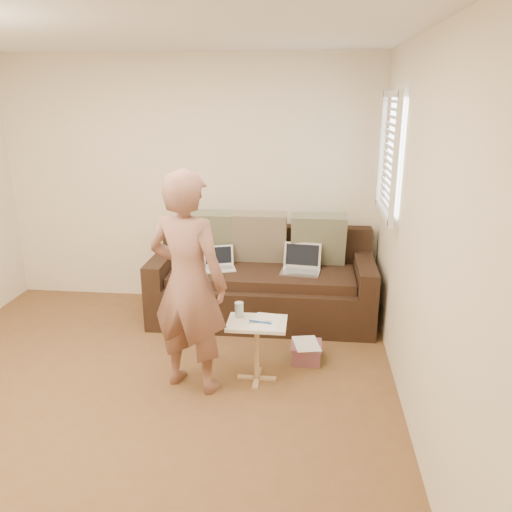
# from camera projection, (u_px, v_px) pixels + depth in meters

# --- Properties ---
(floor) EXTENTS (4.50, 4.50, 0.00)m
(floor) POSITION_uv_depth(u_px,v_px,m) (125.00, 414.00, 3.67)
(floor) COLOR brown
(floor) RESTS_ON ground
(ceiling) EXTENTS (4.50, 4.50, 0.00)m
(ceiling) POSITION_uv_depth(u_px,v_px,m) (89.00, 20.00, 2.87)
(ceiling) COLOR white
(ceiling) RESTS_ON wall_back
(wall_back) EXTENTS (4.00, 0.00, 4.00)m
(wall_back) POSITION_uv_depth(u_px,v_px,m) (190.00, 183.00, 5.40)
(wall_back) COLOR beige
(wall_back) RESTS_ON ground
(wall_right) EXTENTS (0.00, 4.50, 4.50)m
(wall_right) POSITION_uv_depth(u_px,v_px,m) (429.00, 251.00, 3.07)
(wall_right) COLOR beige
(wall_right) RESTS_ON ground
(window_blinds) EXTENTS (0.12, 0.88, 1.08)m
(window_blinds) POSITION_uv_depth(u_px,v_px,m) (390.00, 155.00, 4.37)
(window_blinds) COLOR white
(window_blinds) RESTS_ON wall_right
(sofa) EXTENTS (2.20, 0.95, 0.85)m
(sofa) POSITION_uv_depth(u_px,v_px,m) (262.00, 278.00, 5.13)
(sofa) COLOR black
(sofa) RESTS_ON ground
(pillow_left) EXTENTS (0.55, 0.29, 0.57)m
(pillow_left) POSITION_uv_depth(u_px,v_px,m) (207.00, 236.00, 5.30)
(pillow_left) COLOR #61684D
(pillow_left) RESTS_ON sofa
(pillow_mid) EXTENTS (0.55, 0.27, 0.57)m
(pillow_mid) POSITION_uv_depth(u_px,v_px,m) (260.00, 237.00, 5.24)
(pillow_mid) COLOR #6D644E
(pillow_mid) RESTS_ON sofa
(pillow_right) EXTENTS (0.55, 0.28, 0.57)m
(pillow_right) POSITION_uv_depth(u_px,v_px,m) (318.00, 240.00, 5.16)
(pillow_right) COLOR #61684D
(pillow_right) RESTS_ON sofa
(laptop_silver) EXTENTS (0.40, 0.31, 0.25)m
(laptop_silver) POSITION_uv_depth(u_px,v_px,m) (300.00, 273.00, 5.02)
(laptop_silver) COLOR #B7BABC
(laptop_silver) RESTS_ON sofa
(laptop_white) EXTENTS (0.35, 0.30, 0.22)m
(laptop_white) POSITION_uv_depth(u_px,v_px,m) (220.00, 269.00, 5.10)
(laptop_white) COLOR white
(laptop_white) RESTS_ON sofa
(person) EXTENTS (0.72, 0.59, 1.72)m
(person) POSITION_uv_depth(u_px,v_px,m) (188.00, 283.00, 3.78)
(person) COLOR brown
(person) RESTS_ON ground
(side_table) EXTENTS (0.46, 0.32, 0.51)m
(side_table) POSITION_uv_depth(u_px,v_px,m) (257.00, 351.00, 4.04)
(side_table) COLOR silver
(side_table) RESTS_ON ground
(drinking_glass) EXTENTS (0.07, 0.07, 0.12)m
(drinking_glass) POSITION_uv_depth(u_px,v_px,m) (239.00, 310.00, 4.04)
(drinking_glass) COLOR silver
(drinking_glass) RESTS_ON side_table
(scissors) EXTENTS (0.18, 0.10, 0.02)m
(scissors) POSITION_uv_depth(u_px,v_px,m) (260.00, 322.00, 3.94)
(scissors) COLOR silver
(scissors) RESTS_ON side_table
(paper_on_table) EXTENTS (0.25, 0.33, 0.00)m
(paper_on_table) POSITION_uv_depth(u_px,v_px,m) (266.00, 321.00, 3.97)
(paper_on_table) COLOR white
(paper_on_table) RESTS_ON side_table
(striped_box) EXTENTS (0.26, 0.26, 0.17)m
(striped_box) POSITION_uv_depth(u_px,v_px,m) (306.00, 352.00, 4.38)
(striped_box) COLOR #DA2051
(striped_box) RESTS_ON ground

